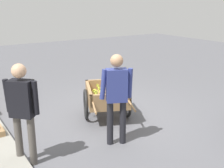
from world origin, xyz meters
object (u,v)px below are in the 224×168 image
at_px(vendor_person, 117,92).
at_px(dog, 18,90).
at_px(bystander_person, 22,106).
at_px(fruit_cart, 107,98).

distance_m(vendor_person, dog, 3.31).
bearing_deg(vendor_person, bystander_person, 81.15).
relative_size(fruit_cart, bystander_person, 1.18).
bearing_deg(vendor_person, fruit_cart, -24.01).
bearing_deg(vendor_person, dog, 13.89).
height_order(vendor_person, bystander_person, vendor_person).
relative_size(vendor_person, bystander_person, 1.01).
bearing_deg(bystander_person, vendor_person, -98.85).
bearing_deg(fruit_cart, dog, 30.61).
bearing_deg(dog, bystander_person, 166.48).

